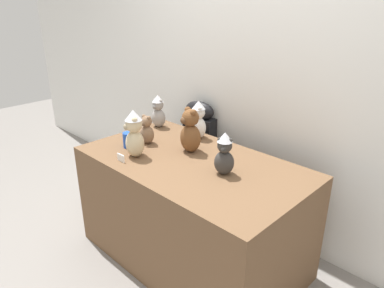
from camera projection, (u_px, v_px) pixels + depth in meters
ground_plane at (167, 273)px, 2.52m from camera, size 10.00×10.00×0.00m
wall_back at (257, 69)px, 2.64m from camera, size 7.00×0.08×2.60m
display_table at (192, 211)px, 2.53m from camera, size 1.55×0.88×0.78m
instrument_case at (199, 155)px, 3.17m from camera, size 0.29×0.15×0.99m
teddy_bear_charcoal at (224, 154)px, 2.16m from camera, size 0.16×0.15×0.27m
teddy_bear_mocha at (147, 130)px, 2.63m from camera, size 0.12×0.10×0.22m
teddy_bear_snow at (198, 120)px, 2.71m from camera, size 0.17×0.17×0.29m
teddy_bear_sand at (134, 134)px, 2.39m from camera, size 0.19×0.18×0.33m
teddy_bear_ash at (158, 111)px, 2.95m from camera, size 0.14×0.12×0.27m
teddy_bear_chestnut at (190, 132)px, 2.47m from camera, size 0.19×0.17×0.32m
party_cup_blue at (129, 140)px, 2.58m from camera, size 0.08×0.08×0.11m
name_card_front_left at (121, 158)px, 2.36m from camera, size 0.07×0.01×0.05m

